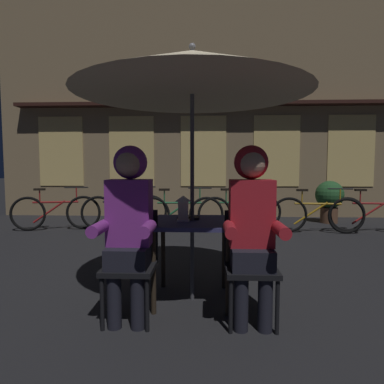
% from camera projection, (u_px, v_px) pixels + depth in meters
% --- Properties ---
extents(ground_plane, '(60.00, 60.00, 0.00)m').
position_uv_depth(ground_plane, '(192.00, 299.00, 3.07)').
color(ground_plane, '#232326').
extents(cafe_table, '(0.72, 0.72, 0.74)m').
position_uv_depth(cafe_table, '(192.00, 232.00, 3.02)').
color(cafe_table, navy).
rests_on(cafe_table, ground_plane).
extents(patio_umbrella, '(2.10, 2.10, 2.31)m').
position_uv_depth(patio_umbrella, '(192.00, 72.00, 2.91)').
color(patio_umbrella, '#4C4C51').
rests_on(patio_umbrella, ground_plane).
extents(lantern, '(0.11, 0.11, 0.23)m').
position_uv_depth(lantern, '(183.00, 208.00, 2.98)').
color(lantern, white).
rests_on(lantern, cafe_table).
extents(chair_left, '(0.40, 0.40, 0.87)m').
position_uv_depth(chair_left, '(131.00, 258.00, 2.68)').
color(chair_left, black).
rests_on(chair_left, ground_plane).
extents(chair_right, '(0.40, 0.40, 0.87)m').
position_uv_depth(chair_right, '(250.00, 260.00, 2.64)').
color(chair_right, black).
rests_on(chair_right, ground_plane).
extents(person_left_hooded, '(0.45, 0.56, 1.40)m').
position_uv_depth(person_left_hooded, '(129.00, 216.00, 2.60)').
color(person_left_hooded, black).
rests_on(person_left_hooded, ground_plane).
extents(person_right_hooded, '(0.45, 0.56, 1.40)m').
position_uv_depth(person_right_hooded, '(252.00, 216.00, 2.55)').
color(person_right_hooded, black).
rests_on(person_right_hooded, ground_plane).
extents(shopfront_building, '(10.00, 0.93, 6.20)m').
position_uv_depth(shopfront_building, '(204.00, 91.00, 8.20)').
color(shopfront_building, '#937A56').
rests_on(shopfront_building, ground_plane).
extents(bicycle_nearest, '(1.65, 0.40, 0.84)m').
position_uv_depth(bicycle_nearest, '(56.00, 212.00, 6.37)').
color(bicycle_nearest, black).
rests_on(bicycle_nearest, ground_plane).
extents(bicycle_second, '(1.65, 0.42, 0.84)m').
position_uv_depth(bicycle_second, '(125.00, 211.00, 6.51)').
color(bicycle_second, black).
rests_on(bicycle_second, ground_plane).
extents(bicycle_third, '(1.68, 0.12, 0.84)m').
position_uv_depth(bicycle_third, '(179.00, 213.00, 6.26)').
color(bicycle_third, black).
rests_on(bicycle_third, ground_plane).
extents(bicycle_fourth, '(1.65, 0.41, 0.84)m').
position_uv_depth(bicycle_fourth, '(240.00, 212.00, 6.36)').
color(bicycle_fourth, black).
rests_on(bicycle_fourth, ground_plane).
extents(bicycle_fifth, '(1.68, 0.18, 0.84)m').
position_uv_depth(bicycle_fifth, '(317.00, 214.00, 6.09)').
color(bicycle_fifth, black).
rests_on(bicycle_fifth, ground_plane).
extents(bicycle_furthest, '(1.68, 0.16, 0.84)m').
position_uv_depth(bicycle_furthest, '(376.00, 214.00, 6.14)').
color(bicycle_furthest, black).
rests_on(bicycle_furthest, ground_plane).
extents(book, '(0.21, 0.15, 0.02)m').
position_uv_depth(book, '(189.00, 218.00, 3.10)').
color(book, black).
rests_on(book, cafe_table).
extents(potted_plant, '(0.60, 0.60, 0.92)m').
position_uv_depth(potted_plant, '(329.00, 198.00, 7.17)').
color(potted_plant, brown).
rests_on(potted_plant, ground_plane).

